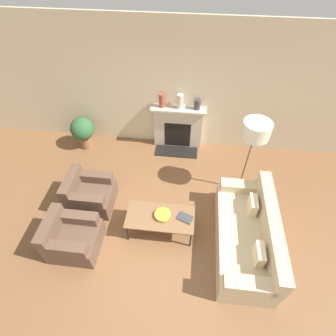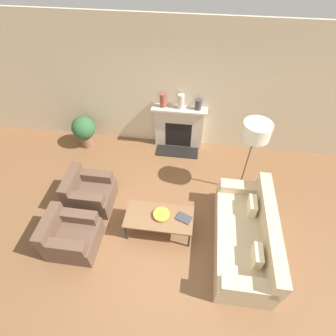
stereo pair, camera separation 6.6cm
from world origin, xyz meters
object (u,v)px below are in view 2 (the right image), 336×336
armchair_far (89,193)px  book (184,218)px  bowl (162,215)px  armchair_near (70,236)px  floor_lamp (255,136)px  mantel_vase_center_right (198,105)px  mantel_vase_left (163,100)px  coffee_table (159,217)px  potted_plant (84,130)px  mantel_vase_center_left (181,101)px  fireplace (179,128)px  couch (246,237)px

armchair_far → book: bearing=-102.8°
bowl → book: bearing=-0.4°
armchair_near → floor_lamp: floor_lamp is taller
armchair_far → mantel_vase_center_right: mantel_vase_center_right is taller
mantel_vase_left → bowl: bearing=-82.4°
coffee_table → bowl: bearing=25.0°
armchair_near → floor_lamp: (2.98, 1.69, 1.16)m
mantel_vase_center_right → book: bearing=-91.4°
armchair_near → mantel_vase_left: bearing=-21.9°
book → potted_plant: potted_plant is taller
mantel_vase_left → mantel_vase_center_right: (0.77, 0.00, -0.04)m
armchair_near → potted_plant: size_ratio=1.03×
floor_lamp → mantel_vase_center_left: (-1.40, 1.25, -0.23)m
fireplace → coffee_table: 2.44m
armchair_near → floor_lamp: 3.61m
armchair_far → couch: bearing=-101.0°
armchair_far → bowl: (1.50, -0.43, 0.20)m
bowl → floor_lamp: (1.47, 1.17, 0.97)m
potted_plant → mantel_vase_left: bearing=9.9°
armchair_far → bowl: armchair_far is taller
fireplace → mantel_vase_center_left: mantel_vase_center_left is taller
armchair_far → book: 1.95m
fireplace → armchair_far: (-1.55, -1.99, -0.23)m
couch → armchair_far: 3.03m
armchair_far → floor_lamp: 3.28m
couch → mantel_vase_center_left: 3.07m
mantel_vase_center_left → book: bearing=-82.5°
bowl → potted_plant: 3.03m
armchair_near → mantel_vase_left: size_ratio=2.66×
coffee_table → floor_lamp: size_ratio=0.70×
armchair_near → mantel_vase_center_left: (1.58, 2.94, 0.94)m
armchair_near → bowl: size_ratio=2.90×
armchair_far → coffee_table: bearing=-107.0°
book → floor_lamp: size_ratio=0.17×
couch → mantel_vase_center_right: bearing=-158.5°
book → potted_plant: 3.32m
bowl → potted_plant: (-2.18, 2.11, -0.01)m
potted_plant → armchair_far: bearing=-68.2°
floor_lamp → mantel_vase_center_left: bearing=138.1°
armchair_far → book: size_ratio=2.80×
armchair_near → armchair_far: same height
couch → floor_lamp: bearing=179.9°
couch → armchair_far: (-2.97, 0.58, -0.04)m
coffee_table → mantel_vase_center_left: (0.11, 2.45, 0.81)m
coffee_table → armchair_far: bearing=163.0°
mantel_vase_center_left → potted_plant: mantel_vase_center_left is taller
bowl → mantel_vase_center_right: mantel_vase_center_right is taller
fireplace → mantel_vase_center_right: (0.40, 0.02, 0.66)m
bowl → mantel_vase_left: mantel_vase_left is taller
fireplace → bowl: 2.41m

